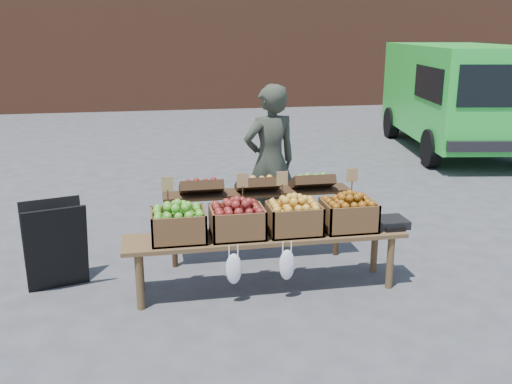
{
  "coord_description": "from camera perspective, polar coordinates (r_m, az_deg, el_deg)",
  "views": [
    {
      "loc": [
        -1.79,
        -5.09,
        2.46
      ],
      "look_at": [
        -0.75,
        0.42,
        0.85
      ],
      "focal_mm": 40.0,
      "sensor_mm": 36.0,
      "label": 1
    }
  ],
  "objects": [
    {
      "name": "crate_russet_pears",
      "position": [
        5.37,
        -1.9,
        -3.03
      ],
      "size": [
        0.5,
        0.4,
        0.28
      ],
      "primitive_type": null,
      "color": "maroon",
      "rests_on": "display_bench"
    },
    {
      "name": "delivery_van",
      "position": [
        12.57,
        19.51,
        8.77
      ],
      "size": [
        2.98,
        5.11,
        2.15
      ],
      "primitive_type": null,
      "rotation": [
        0.0,
        0.0,
        -0.17
      ],
      "color": "green",
      "rests_on": "ground"
    },
    {
      "name": "chalkboard_sign",
      "position": [
        5.89,
        -19.43,
        -5.04
      ],
      "size": [
        0.64,
        0.46,
        0.88
      ],
      "primitive_type": null,
      "rotation": [
        0.0,
        0.0,
        0.26
      ],
      "color": "black",
      "rests_on": "ground"
    },
    {
      "name": "display_bench",
      "position": [
        5.57,
        0.96,
        -7.0
      ],
      "size": [
        2.7,
        0.56,
        0.57
      ],
      "primitive_type": null,
      "color": "brown",
      "rests_on": "ground"
    },
    {
      "name": "crate_red_apples",
      "position": [
        5.48,
        3.81,
        -2.68
      ],
      "size": [
        0.5,
        0.4,
        0.28
      ],
      "primitive_type": null,
      "color": "yellow",
      "rests_on": "display_bench"
    },
    {
      "name": "crate_golden_apples",
      "position": [
        5.32,
        -7.77,
        -3.37
      ],
      "size": [
        0.5,
        0.4,
        0.28
      ],
      "primitive_type": null,
      "color": "#357F18",
      "rests_on": "display_bench"
    },
    {
      "name": "vendor",
      "position": [
        6.8,
        1.41,
        2.98
      ],
      "size": [
        0.77,
        0.6,
        1.86
      ],
      "primitive_type": "imported",
      "rotation": [
        0.0,
        0.0,
        3.39
      ],
      "color": "#32372B",
      "rests_on": "ground"
    },
    {
      "name": "weighing_scale",
      "position": [
        5.82,
        13.14,
        -2.98
      ],
      "size": [
        0.34,
        0.3,
        0.08
      ],
      "primitive_type": "cube",
      "color": "black",
      "rests_on": "display_bench"
    },
    {
      "name": "crate_green_apples",
      "position": [
        5.63,
        9.24,
        -2.32
      ],
      "size": [
        0.5,
        0.4,
        0.28
      ],
      "primitive_type": null,
      "color": "#9D6616",
      "rests_on": "display_bench"
    },
    {
      "name": "back_table",
      "position": [
        6.16,
        0.14,
        -2.37
      ],
      "size": [
        2.1,
        0.44,
        1.04
      ],
      "primitive_type": null,
      "color": "#362313",
      "rests_on": "ground"
    },
    {
      "name": "ground",
      "position": [
        5.93,
        7.95,
        -8.67
      ],
      "size": [
        80.0,
        80.0,
        0.0
      ],
      "primitive_type": "plane",
      "color": "#48494B"
    }
  ]
}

